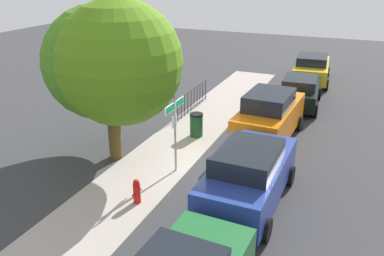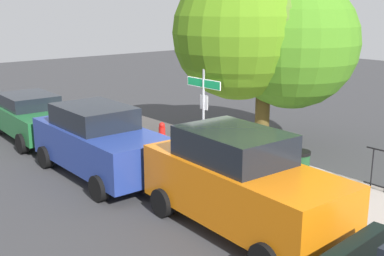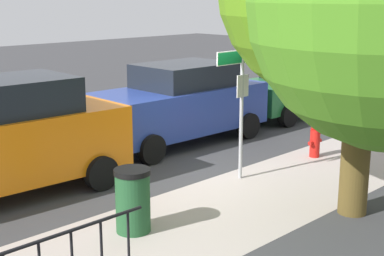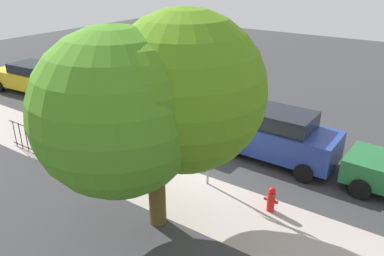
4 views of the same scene
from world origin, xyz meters
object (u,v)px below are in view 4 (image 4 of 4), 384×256
object	(u,v)px
car_blue	(274,135)
trash_bin	(127,152)
street_sign	(208,131)
shade_tree	(149,100)
fire_hydrant	(271,199)
car_orange	(161,110)
car_yellow	(31,77)
car_black	(91,93)

from	to	relation	value
car_blue	trash_bin	world-z (taller)	car_blue
street_sign	shade_tree	world-z (taller)	shade_tree
street_sign	fire_hydrant	world-z (taller)	street_sign
street_sign	fire_hydrant	bearing A→B (deg)	175.04
car_orange	trash_bin	distance (m)	2.97
fire_hydrant	car_yellow	bearing A→B (deg)	-10.44
street_sign	trash_bin	bearing A→B (deg)	9.22
car_orange	car_black	bearing A→B (deg)	-2.35
car_blue	car_yellow	world-z (taller)	car_blue
street_sign	car_orange	xyz separation A→B (m)	(3.77, -2.33, -0.85)
shade_tree	trash_bin	xyz separation A→B (m)	(2.94, -2.02, -3.10)
car_orange	fire_hydrant	xyz separation A→B (m)	(-6.05, 2.53, -0.65)
car_blue	trash_bin	xyz separation A→B (m)	(4.11, 3.34, -0.46)
car_yellow	car_blue	bearing A→B (deg)	176.03
shade_tree	fire_hydrant	xyz separation A→B (m)	(-2.42, -2.32, -3.21)
street_sign	car_yellow	xyz separation A→B (m)	(13.37, -2.68, -1.03)
car_black	street_sign	bearing A→B (deg)	158.73
shade_tree	car_blue	bearing A→B (deg)	-102.30
fire_hydrant	trash_bin	bearing A→B (deg)	3.20
street_sign	car_black	bearing A→B (deg)	-17.91
car_orange	car_black	size ratio (longest dim) A/B	1.10
car_black	car_orange	bearing A→B (deg)	171.45
car_black	car_yellow	bearing A→B (deg)	-2.35
fire_hydrant	shade_tree	bearing A→B (deg)	43.81
car_orange	car_black	xyz separation A→B (m)	(4.80, -0.44, -0.24)
car_yellow	fire_hydrant	world-z (taller)	car_yellow
street_sign	fire_hydrant	distance (m)	2.74
street_sign	car_blue	distance (m)	3.16
trash_bin	shade_tree	bearing A→B (deg)	145.45
street_sign	car_yellow	size ratio (longest dim) A/B	0.59
car_blue	fire_hydrant	world-z (taller)	car_blue
shade_tree	car_orange	xyz separation A→B (m)	(3.63, -4.85, -2.56)
shade_tree	car_orange	distance (m)	6.58
car_yellow	trash_bin	world-z (taller)	car_yellow
street_sign	car_black	world-z (taller)	street_sign
street_sign	shade_tree	size ratio (longest dim) A/B	0.48
shade_tree	fire_hydrant	bearing A→B (deg)	-136.19
street_sign	trash_bin	world-z (taller)	street_sign
fire_hydrant	car_blue	bearing A→B (deg)	-67.57
fire_hydrant	car_black	bearing A→B (deg)	-15.29
car_yellow	car_orange	bearing A→B (deg)	173.32
car_blue	car_orange	distance (m)	4.83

